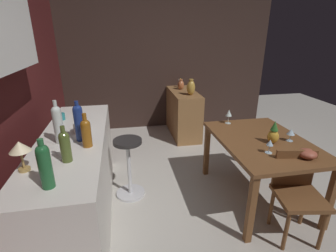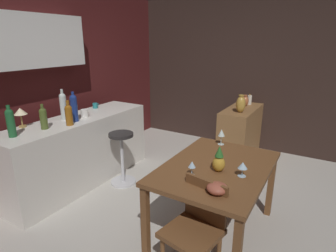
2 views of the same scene
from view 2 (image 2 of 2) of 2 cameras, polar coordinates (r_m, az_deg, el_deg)
The scene contains 24 objects.
ground_plane at distance 3.22m, azimuth 1.66°, elevation -17.91°, with size 9.00×9.00×0.00m, color #B7B2A8.
wall_kitchen_back at distance 4.05m, azimuth -25.54°, elevation 9.38°, with size 5.20×0.33×2.60m.
wall_side_right at distance 5.13m, azimuth 13.08°, elevation 10.67°, with size 0.10×4.40×2.60m, color #33231E.
dining_table at distance 2.67m, azimuth 10.03°, elevation -9.76°, with size 1.30×0.91×0.74m.
kitchen_counter at distance 3.87m, azimuth -17.82°, elevation -4.86°, with size 2.10×0.60×0.90m, color silver.
sideboard_cabinet at distance 4.68m, azimuth 14.81°, elevation -1.25°, with size 1.10×0.44×0.82m, color olive.
chair_near_window at distance 2.31m, azimuth 5.88°, elevation -19.98°, with size 0.46×0.46×0.82m.
bar_stool at distance 3.71m, azimuth -9.49°, elevation -6.36°, with size 0.34×0.34×0.71m.
wine_glass_left at distance 2.38m, azimuth 5.00°, elevation -8.11°, with size 0.07×0.07×0.14m.
wine_glass_right at distance 3.11m, azimuth 11.04°, elevation -1.48°, with size 0.08×0.08×0.18m.
wine_glass_center at distance 2.45m, azimuth 15.23°, elevation -7.98°, with size 0.08×0.08×0.13m.
pineapple_centerpiece at distance 2.49m, azimuth 10.51°, elevation -7.07°, with size 0.11×0.11×0.24m.
fruit_bowl at distance 2.18m, azimuth 10.16°, elevation -12.59°, with size 0.16×0.16×0.08m, color #9E4C38.
wine_bottle_green at distance 3.24m, azimuth -29.88°, elevation 0.80°, with size 0.08×0.08×0.34m.
wine_bottle_clear at distance 3.67m, azimuth -20.90°, elevation 4.03°, with size 0.08×0.08×0.39m.
wine_bottle_olive at distance 3.37m, azimuth -24.44°, elevation 1.63°, with size 0.08×0.08×0.29m.
wine_bottle_cobalt at distance 3.55m, azimuth -18.92°, elevation 3.77°, with size 0.08×0.08×0.37m.
wine_bottle_amber at distance 3.41m, azimuth -19.90°, elevation 2.36°, with size 0.08×0.08×0.30m.
cup_white at distance 3.74m, azimuth -16.90°, elevation 2.55°, with size 0.13×0.10×0.10m.
cup_teal at distance 4.20m, azimuth -14.85°, elevation 4.11°, with size 0.11×0.07×0.08m.
counter_lamp at distance 3.54m, azimuth -28.30°, elevation 2.48°, with size 0.14×0.14×0.23m.
pillar_candle_tall at distance 4.85m, azimuth 16.55°, elevation 5.21°, with size 0.07×0.07×0.18m.
vase_brass at distance 4.25m, azimuth 14.86°, elevation 4.40°, with size 0.14×0.14×0.27m.
vase_copper at distance 4.70m, azimuth 15.68°, elevation 5.03°, with size 0.12×0.12×0.19m.
Camera 2 is at (-2.30, -1.27, 1.86)m, focal length 29.38 mm.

